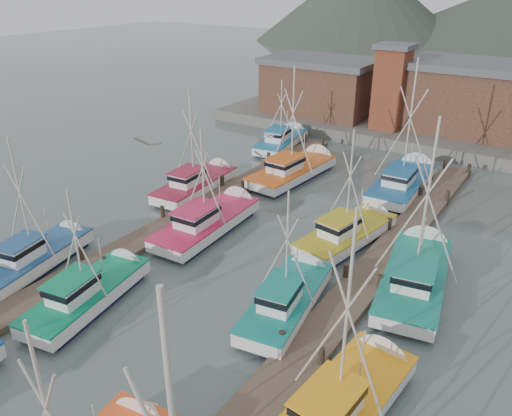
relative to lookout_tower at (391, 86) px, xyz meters
The scene contains 21 objects.
ground 33.52m from the lookout_tower, 86.53° to the right, with size 260.00×260.00×0.00m, color #45524F.
dock_left 29.87m from the lookout_tower, 99.80° to the right, with size 2.30×46.00×1.50m.
dock_right 30.79m from the lookout_tower, 72.73° to the right, with size 2.30×46.00×1.50m.
quay 6.67m from the lookout_tower, 63.43° to the left, with size 44.00×16.00×1.20m, color slate.
shed_left 9.30m from the lookout_tower, 167.47° to the left, with size 12.72×8.48×6.20m.
shed_center 8.99m from the lookout_tower, 26.57° to the left, with size 14.84×9.54×6.90m.
lookout_tower is the anchor object (origin of this frame).
distant_hills 90.40m from the lookout_tower, 96.85° to the left, with size 175.00×140.00×42.00m.
boat_4 37.46m from the lookout_tower, 93.74° to the right, with size 3.86×8.55×7.37m.
boat_5 32.81m from the lookout_tower, 78.34° to the right, with size 3.73×8.52×7.57m.
boat_6 37.46m from the lookout_tower, 102.53° to the right, with size 3.95×8.32×8.80m.
boat_7 38.82m from the lookout_tower, 71.93° to the right, with size 4.02×9.03×10.08m.
boat_8 27.51m from the lookout_tower, 95.11° to the right, with size 3.49×9.74×8.13m.
boat_9 24.62m from the lookout_tower, 74.96° to the right, with size 4.05×8.95×8.43m.
boat_10 23.89m from the lookout_tower, 108.62° to the right, with size 3.73×9.03×9.12m.
boat_11 28.69m from the lookout_tower, 66.35° to the right, with size 4.76×10.35×10.79m.
boat_12 16.09m from the lookout_tower, 99.11° to the right, with size 4.23×10.30×10.50m.
boat_13 14.86m from the lookout_tower, 63.68° to the right, with size 4.57×10.29×11.47m.
boat_14 12.48m from the lookout_tower, 132.00° to the right, with size 4.00×9.17×7.59m.
gull_near 36.21m from the lookout_tower, 87.55° to the right, with size 1.55×0.62×0.24m.
gull_far 26.08m from the lookout_tower, 87.42° to the right, with size 1.55×0.65×0.24m.
Camera 1 is at (15.03, -17.74, 15.86)m, focal length 35.00 mm.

